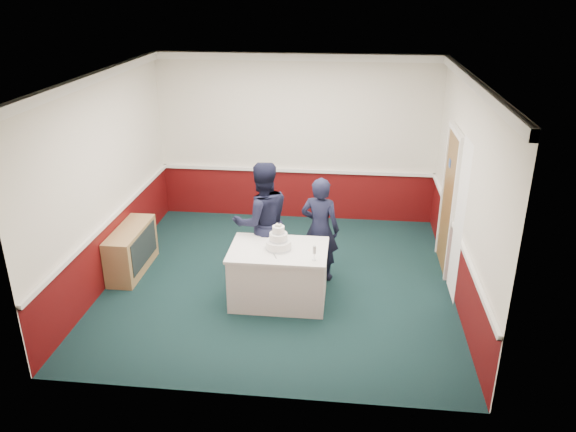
# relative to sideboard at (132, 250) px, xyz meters

# --- Properties ---
(ground) EXTENTS (5.00, 5.00, 0.00)m
(ground) POSITION_rel_sideboard_xyz_m (2.28, -0.09, -0.35)
(ground) COLOR #14302D
(ground) RESTS_ON ground
(room_shell) EXTENTS (5.00, 5.00, 3.00)m
(room_shell) POSITION_rel_sideboard_xyz_m (2.36, 0.52, 1.62)
(room_shell) COLOR silver
(room_shell) RESTS_ON ground
(sideboard) EXTENTS (0.41, 1.20, 0.70)m
(sideboard) POSITION_rel_sideboard_xyz_m (0.00, 0.00, 0.00)
(sideboard) COLOR tan
(sideboard) RESTS_ON ground
(cake_table) EXTENTS (1.32, 0.92, 0.79)m
(cake_table) POSITION_rel_sideboard_xyz_m (2.33, -0.60, 0.05)
(cake_table) COLOR white
(cake_table) RESTS_ON ground
(wedding_cake) EXTENTS (0.35, 0.35, 0.36)m
(wedding_cake) POSITION_rel_sideboard_xyz_m (2.33, -0.60, 0.55)
(wedding_cake) COLOR white
(wedding_cake) RESTS_ON cake_table
(cake_knife) EXTENTS (0.10, 0.21, 0.00)m
(cake_knife) POSITION_rel_sideboard_xyz_m (2.30, -0.80, 0.44)
(cake_knife) COLOR silver
(cake_knife) RESTS_ON cake_table
(champagne_flute) EXTENTS (0.05, 0.05, 0.21)m
(champagne_flute) POSITION_rel_sideboard_xyz_m (2.83, -0.88, 0.58)
(champagne_flute) COLOR silver
(champagne_flute) RESTS_ON cake_table
(person_man) EXTENTS (1.08, 0.98, 1.80)m
(person_man) POSITION_rel_sideboard_xyz_m (2.01, 0.02, 0.55)
(person_man) COLOR black
(person_man) RESTS_ON ground
(person_woman) EXTENTS (0.64, 0.49, 1.57)m
(person_woman) POSITION_rel_sideboard_xyz_m (2.84, 0.11, 0.44)
(person_woman) COLOR black
(person_woman) RESTS_ON ground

